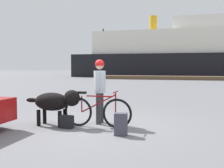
{
  "coord_description": "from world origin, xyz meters",
  "views": [
    {
      "loc": [
        2.39,
        -6.52,
        1.56
      ],
      "look_at": [
        0.23,
        1.3,
        1.02
      ],
      "focal_mm": 43.15,
      "sensor_mm": 36.0,
      "label": 1
    }
  ],
  "objects_px": {
    "dog": "(56,102)",
    "handbag_pannier": "(67,122)",
    "person_cyclist": "(100,85)",
    "backpack": "(121,124)",
    "bicycle": "(97,112)",
    "ferry_boat": "(178,55)"
  },
  "relations": [
    {
      "from": "backpack",
      "to": "ferry_boat",
      "type": "relative_size",
      "value": 0.02
    },
    {
      "from": "person_cyclist",
      "to": "backpack",
      "type": "bearing_deg",
      "value": -51.86
    },
    {
      "from": "handbag_pannier",
      "to": "ferry_boat",
      "type": "distance_m",
      "value": 33.74
    },
    {
      "from": "person_cyclist",
      "to": "backpack",
      "type": "height_order",
      "value": "person_cyclist"
    },
    {
      "from": "dog",
      "to": "handbag_pannier",
      "type": "bearing_deg",
      "value": -27.23
    },
    {
      "from": "bicycle",
      "to": "backpack",
      "type": "height_order",
      "value": "bicycle"
    },
    {
      "from": "dog",
      "to": "bicycle",
      "type": "bearing_deg",
      "value": 5.11
    },
    {
      "from": "person_cyclist",
      "to": "handbag_pannier",
      "type": "height_order",
      "value": "person_cyclist"
    },
    {
      "from": "handbag_pannier",
      "to": "bicycle",
      "type": "bearing_deg",
      "value": 24.16
    },
    {
      "from": "person_cyclist",
      "to": "ferry_boat",
      "type": "height_order",
      "value": "ferry_boat"
    },
    {
      "from": "bicycle",
      "to": "person_cyclist",
      "type": "relative_size",
      "value": 1.03
    },
    {
      "from": "backpack",
      "to": "handbag_pannier",
      "type": "xyz_separation_m",
      "value": [
        -1.46,
        0.3,
        -0.09
      ]
    },
    {
      "from": "dog",
      "to": "ferry_boat",
      "type": "bearing_deg",
      "value": 86.29
    },
    {
      "from": "bicycle",
      "to": "dog",
      "type": "distance_m",
      "value": 1.12
    },
    {
      "from": "bicycle",
      "to": "ferry_boat",
      "type": "xyz_separation_m",
      "value": [
        1.06,
        33.25,
        2.7
      ]
    },
    {
      "from": "person_cyclist",
      "to": "backpack",
      "type": "distance_m",
      "value": 1.59
    },
    {
      "from": "dog",
      "to": "handbag_pannier",
      "type": "height_order",
      "value": "dog"
    },
    {
      "from": "backpack",
      "to": "handbag_pannier",
      "type": "bearing_deg",
      "value": 168.44
    },
    {
      "from": "handbag_pannier",
      "to": "person_cyclist",
      "type": "bearing_deg",
      "value": 51.79
    },
    {
      "from": "dog",
      "to": "ferry_boat",
      "type": "distance_m",
      "value": 33.51
    },
    {
      "from": "bicycle",
      "to": "person_cyclist",
      "type": "bearing_deg",
      "value": 98.89
    },
    {
      "from": "dog",
      "to": "ferry_boat",
      "type": "xyz_separation_m",
      "value": [
        2.16,
        33.35,
        2.47
      ]
    }
  ]
}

